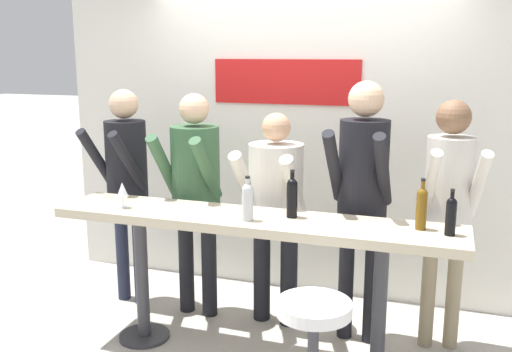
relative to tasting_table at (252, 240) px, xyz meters
name	(u,v)px	position (x,y,z in m)	size (l,w,h in m)	color
back_wall	(301,138)	(0.00, 1.26, 0.49)	(4.26, 0.12, 2.61)	silver
tasting_table	(252,240)	(0.00, 0.00, 0.00)	(2.66, 0.48, 0.98)	beige
bar_stool	(313,342)	(0.53, -0.55, -0.35)	(0.43, 0.43, 0.71)	#333338
person_far_left	(126,172)	(-1.23, 0.52, 0.27)	(0.44, 0.56, 1.74)	#23283D
person_left	(195,181)	(-0.62, 0.49, 0.24)	(0.46, 0.56, 1.72)	black
person_center_left	(275,198)	(-0.01, 0.54, 0.15)	(0.51, 0.57, 1.59)	black
person_center	(363,182)	(0.63, 0.46, 0.33)	(0.43, 0.56, 1.83)	black
person_center_right	(448,196)	(1.18, 0.54, 0.26)	(0.43, 0.56, 1.72)	gray
wine_bottle_0	(451,214)	(1.20, 0.00, 0.28)	(0.06, 0.06, 0.27)	black
wine_bottle_1	(292,196)	(0.24, 0.06, 0.30)	(0.07, 0.07, 0.31)	black
wine_bottle_2	(422,207)	(1.03, 0.06, 0.30)	(0.06, 0.06, 0.31)	brown
wine_bottle_3	(248,200)	(0.00, -0.09, 0.29)	(0.07, 0.07, 0.28)	#B7BCC1
wine_glass_0	(122,190)	(-0.89, -0.08, 0.29)	(0.07, 0.07, 0.18)	silver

